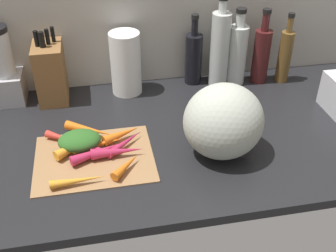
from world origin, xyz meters
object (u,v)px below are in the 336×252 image
knife_block (51,72)px  paper_towel_roll (126,63)px  bottle_3 (261,54)px  carrot_0 (62,137)px  carrot_11 (122,134)px  blender_appliance (2,71)px  carrot_1 (125,143)px  carrot_9 (107,151)px  bottle_2 (237,53)px  carrot_5 (75,135)px  carrot_6 (126,166)px  bottle_4 (285,55)px  carrot_10 (99,152)px  winter_squash (223,121)px  carrot_8 (78,181)px  carrot_3 (118,152)px  cutting_board (94,158)px  bottle_1 (220,48)px  carrot_2 (99,144)px  carrot_7 (89,130)px  bottle_0 (194,57)px  carrot_4 (78,145)px

knife_block → paper_towel_roll: (27.24, -0.26, 0.92)cm
paper_towel_roll → bottle_3: bottle_3 is taller
carrot_0 → carrot_11: carrot_11 is taller
blender_appliance → carrot_1: bearing=-43.7°
carrot_9 → bottle_2: 66.62cm
knife_block → carrot_5: bearing=-76.1°
carrot_6 → bottle_4: (67.23, 44.15, 8.92)cm
carrot_10 → winter_squash: size_ratio=0.75×
carrot_8 → carrot_1: bearing=45.7°
carrot_5 → carrot_8: size_ratio=0.70×
carrot_3 → carrot_6: bearing=-74.1°
cutting_board → carrot_1: bearing=19.8°
carrot_1 → carrot_5: carrot_5 is taller
carrot_1 → bottle_4: bearing=26.4°
blender_appliance → bottle_4: blender_appliance is taller
carrot_8 → bottle_1: bottle_1 is taller
winter_squash → paper_towel_roll: 49.93cm
winter_squash → blender_appliance: (-68.11, 45.38, 0.66)cm
carrot_6 → carrot_9: carrot_6 is taller
carrot_2 → carrot_3: size_ratio=1.03×
carrot_7 → blender_appliance: (-28.72, 28.64, 9.91)cm
carrot_11 → knife_block: 39.61cm
carrot_9 → cutting_board: bearing=-174.9°
carrot_11 → blender_appliance: blender_appliance is taller
carrot_0 → bottle_4: bearing=16.9°
carrot_2 → bottle_1: bottle_1 is taller
carrot_11 → bottle_0: (31.90, 34.38, 8.13)cm
carrot_9 → bottle_1: bottle_1 is taller
carrot_1 → carrot_2: carrot_2 is taller
carrot_4 → bottle_0: bearing=39.3°
carrot_7 → bottle_3: 73.18cm
carrot_5 → carrot_9: bearing=-46.4°
carrot_11 → blender_appliance: (-38.74, 33.25, 9.77)cm
cutting_board → carrot_11: (9.21, 7.79, 2.09)cm
carrot_4 → carrot_7: bearing=63.2°
carrot_3 → carrot_8: carrot_3 is taller
carrot_2 → carrot_1: bearing=-5.0°
cutting_board → blender_appliance: bearing=125.7°
carrot_11 → bottle_1: (41.16, 31.16, 12.58)cm
bottle_1 → bottle_4: (25.86, -2.52, -3.93)cm
cutting_board → bottle_2: bottle_2 is taller
carrot_2 → carrot_8: carrot_2 is taller
carrot_3 → paper_towel_roll: paper_towel_roll is taller
carrot_11 → bottle_2: bearing=32.7°
carrot_5 → bottle_0: size_ratio=0.39×
carrot_10 → carrot_1: bearing=22.3°
carrot_11 → bottle_3: size_ratio=0.44×
paper_towel_roll → bottle_2: bearing=-0.8°
carrot_2 → carrot_7: 8.58cm
carrot_5 → carrot_8: carrot_5 is taller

